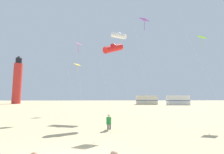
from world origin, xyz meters
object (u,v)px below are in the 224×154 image
(kite_flyer_standing, at_px, (109,121))
(kite_tube_scarlet, at_px, (113,48))
(kite_diamond_rainbow, at_px, (79,47))
(kite_tube_white, at_px, (119,36))
(lighthouse_distant, at_px, (17,81))
(rv_van_white, at_px, (178,100))
(rv_van_cream, at_px, (147,100))
(kite_diamond_gold, at_px, (77,66))
(kite_diamond_violet, at_px, (144,24))
(kite_diamond_lime, at_px, (202,40))

(kite_flyer_standing, relative_size, kite_tube_scarlet, 0.14)
(kite_diamond_rainbow, bearing_deg, kite_tube_white, 23.31)
(lighthouse_distant, height_order, rv_van_white, lighthouse_distant)
(rv_van_cream, bearing_deg, kite_tube_scarlet, -107.85)
(kite_flyer_standing, relative_size, kite_diamond_gold, 0.15)
(kite_diamond_gold, relative_size, rv_van_cream, 1.17)
(kite_diamond_gold, height_order, kite_tube_white, kite_tube_white)
(kite_tube_white, bearing_deg, kite_flyer_standing, -98.31)
(kite_tube_white, height_order, rv_van_white, kite_tube_white)
(rv_van_white, bearing_deg, kite_tube_scarlet, -118.16)
(kite_flyer_standing, relative_size, rv_van_white, 0.18)
(kite_tube_scarlet, height_order, kite_diamond_gold, kite_tube_scarlet)
(kite_diamond_violet, xyz_separation_m, lighthouse_distant, (-35.09, 41.58, -2.50))
(kite_diamond_rainbow, height_order, rv_van_cream, kite_diamond_rainbow)
(kite_tube_scarlet, relative_size, rv_van_cream, 1.27)
(kite_diamond_lime, bearing_deg, rv_van_cream, 86.77)
(lighthouse_distant, height_order, rv_van_cream, lighthouse_distant)
(kite_flyer_standing, relative_size, kite_diamond_lime, 0.13)
(kite_diamond_rainbow, bearing_deg, kite_diamond_violet, -26.62)
(kite_diamond_lime, height_order, kite_tube_white, kite_tube_white)
(kite_tube_scarlet, relative_size, lighthouse_distant, 0.49)
(kite_diamond_violet, relative_size, kite_diamond_rainbow, 1.17)
(kite_diamond_violet, bearing_deg, kite_tube_white, 110.50)
(kite_flyer_standing, xyz_separation_m, kite_tube_scarlet, (0.52, 4.56, 6.94))
(kite_diamond_gold, bearing_deg, kite_diamond_rainbow, -78.08)
(kite_tube_scarlet, xyz_separation_m, rv_van_white, (20.65, 32.35, -6.16))
(kite_flyer_standing, bearing_deg, kite_diamond_gold, -65.29)
(kite_tube_scarlet, height_order, kite_tube_white, kite_tube_white)
(kite_tube_white, xyz_separation_m, lighthouse_distant, (-32.78, 35.39, -3.47))
(kite_flyer_standing, height_order, kite_diamond_rainbow, kite_diamond_rainbow)
(rv_van_white, bearing_deg, lighthouse_distant, 174.37)
(kite_diamond_lime, distance_m, kite_diamond_rainbow, 14.68)
(kite_tube_white, bearing_deg, kite_tube_scarlet, -99.66)
(kite_diamond_rainbow, bearing_deg, rv_van_white, 48.72)
(kite_diamond_rainbow, xyz_separation_m, rv_van_white, (24.98, 28.46, -7.48))
(lighthouse_distant, bearing_deg, kite_flyer_standing, -55.94)
(kite_diamond_gold, bearing_deg, kite_flyer_standing, -69.86)
(kite_diamond_lime, height_order, rv_van_cream, kite_diamond_lime)
(kite_diamond_gold, height_order, rv_van_white, kite_diamond_gold)
(kite_diamond_lime, distance_m, rv_van_cream, 35.27)
(rv_van_cream, relative_size, rv_van_white, 0.98)
(kite_diamond_violet, bearing_deg, rv_van_cream, 76.28)
(kite_diamond_rainbow, distance_m, kite_tube_white, 6.35)
(kite_diamond_lime, xyz_separation_m, kite_diamond_rainbow, (-14.26, 3.49, 0.18))
(kite_tube_white, bearing_deg, rv_van_cream, 69.32)
(kite_diamond_rainbow, xyz_separation_m, lighthouse_distant, (-27.39, 37.72, -1.03))
(lighthouse_distant, bearing_deg, rv_van_white, -10.02)
(kite_tube_scarlet, xyz_separation_m, kite_diamond_rainbow, (-4.33, 3.89, 1.32))
(kite_flyer_standing, xyz_separation_m, rv_van_cream, (12.39, 39.42, 0.78))
(kite_diamond_lime, xyz_separation_m, rv_van_cream, (1.94, 34.46, -7.30))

